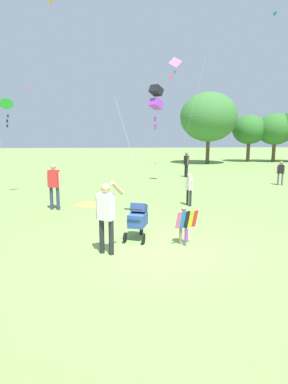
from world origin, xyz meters
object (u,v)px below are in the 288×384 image
object	(u,v)px
stroller	(138,218)
picnic_blanket	(92,205)
person_sitting_far	(189,187)
person_adult_flyer	(106,212)
kite_green_novelty	(177,70)
kite_orange_delta	(6,105)
person_couple_left	(54,183)
person_red_shirt	(186,162)
child_with_butterfly_kite	(184,222)
kite_adult_black	(156,98)
person_kid_running	(281,171)

from	to	relation	value
stroller	picnic_blanket	size ratio (longest dim) A/B	0.94
stroller	picnic_blanket	distance (m)	4.91
stroller	person_sitting_far	world-z (taller)	person_sitting_far
person_adult_flyer	kite_green_novelty	size ratio (longest dim) A/B	0.26
kite_orange_delta	person_couple_left	bearing A→B (deg)	-49.69
kite_orange_delta	person_couple_left	size ratio (longest dim) A/B	2.50
person_adult_flyer	stroller	distance (m)	1.45
person_red_shirt	picnic_blanket	size ratio (longest dim) A/B	1.42
child_with_butterfly_kite	kite_adult_black	size ratio (longest dim) A/B	0.24
stroller	person_sitting_far	size ratio (longest dim) A/B	0.83
person_red_shirt	picnic_blanket	distance (m)	10.11
kite_green_novelty	person_kid_running	world-z (taller)	kite_green_novelty
child_with_butterfly_kite	picnic_blanket	distance (m)	5.91
kite_green_novelty	person_sitting_far	xyz separation A→B (m)	(-0.26, -5.23, -5.47)
person_sitting_far	person_kid_running	bearing A→B (deg)	38.37
kite_adult_black	kite_green_novelty	size ratio (longest dim) A/B	0.61
person_adult_flyer	person_couple_left	bearing A→B (deg)	114.51
kite_orange_delta	person_red_shirt	distance (m)	11.76
kite_orange_delta	kite_green_novelty	world-z (taller)	kite_green_novelty
person_sitting_far	picnic_blanket	bearing A→B (deg)	173.76
person_couple_left	person_adult_flyer	bearing A→B (deg)	-65.49
kite_adult_black	kite_green_novelty	world-z (taller)	kite_green_novelty
stroller	person_couple_left	world-z (taller)	person_couple_left
person_sitting_far	person_couple_left	world-z (taller)	person_couple_left
kite_orange_delta	kite_green_novelty	bearing A→B (deg)	17.18
kite_adult_black	person_kid_running	bearing A→B (deg)	46.19
person_adult_flyer	kite_green_novelty	world-z (taller)	kite_green_novelty
stroller	kite_adult_black	xyz separation A→B (m)	(0.56, 0.76, 3.31)
kite_adult_black	picnic_blanket	size ratio (longest dim) A/B	3.59
child_with_butterfly_kite	person_sitting_far	world-z (taller)	person_sitting_far
kite_orange_delta	person_sitting_far	xyz separation A→B (m)	(7.92, -2.70, -3.40)
child_with_butterfly_kite	person_red_shirt	bearing A→B (deg)	78.69
person_adult_flyer	person_red_shirt	size ratio (longest dim) A/B	1.09
kite_orange_delta	person_couple_left	xyz separation A→B (m)	(2.60, -3.06, -3.13)
person_adult_flyer	kite_orange_delta	distance (m)	9.79
kite_green_novelty	picnic_blanket	size ratio (longest dim) A/B	5.87
child_with_butterfly_kite	kite_green_novelty	distance (m)	11.48
stroller	picnic_blanket	xyz separation A→B (m)	(-1.71, 4.57, -0.60)
stroller	picnic_blanket	world-z (taller)	stroller
person_kid_running	picnic_blanket	distance (m)	11.27
person_sitting_far	picnic_blanket	world-z (taller)	person_sitting_far
stroller	person_couple_left	distance (m)	4.86
kite_green_novelty	person_couple_left	size ratio (longest dim) A/B	3.88
stroller	kite_green_novelty	bearing A→B (deg)	74.80
child_with_butterfly_kite	picnic_blanket	world-z (taller)	child_with_butterfly_kite
kite_adult_black	person_kid_running	size ratio (longest dim) A/B	3.11
person_red_shirt	kite_orange_delta	bearing A→B (deg)	-147.38
kite_adult_black	person_sitting_far	xyz separation A→B (m)	(1.72, 3.37, -3.12)
person_couple_left	picnic_blanket	world-z (taller)	person_couple_left
child_with_butterfly_kite	person_red_shirt	size ratio (longest dim) A/B	0.61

